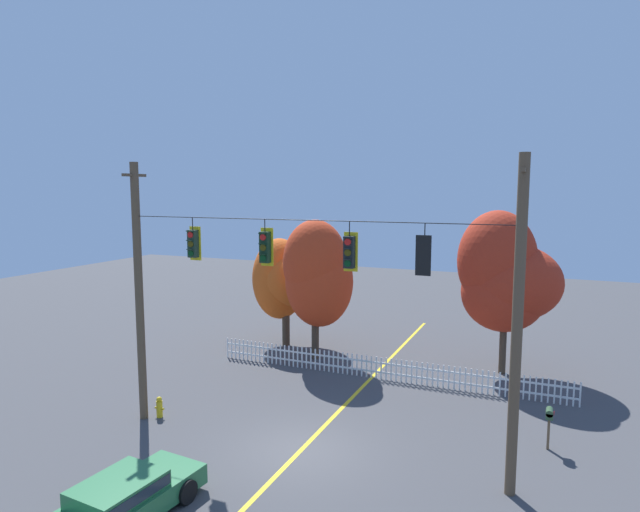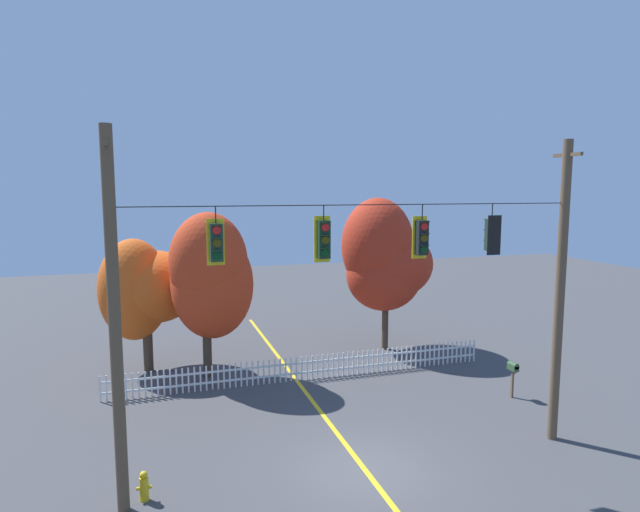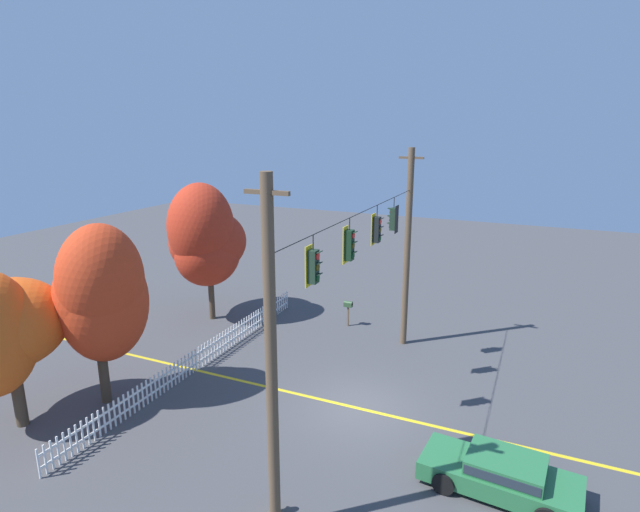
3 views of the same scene
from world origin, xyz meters
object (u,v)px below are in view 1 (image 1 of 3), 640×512
traffic_signal_northbound_primary (424,255)px  traffic_signal_westbound_side (349,252)px  traffic_signal_eastbound_side (265,247)px  parked_car (122,499)px  autumn_maple_mid (317,274)px  roadside_mailbox (549,416)px  fire_hydrant (159,407)px  traffic_signal_northbound_secondary (193,244)px  autumn_oak_far_east (505,278)px  autumn_maple_near_fence (288,279)px

traffic_signal_northbound_primary → traffic_signal_westbound_side: bearing=179.5°
traffic_signal_eastbound_side → parked_car: traffic_signal_eastbound_side is taller
traffic_signal_westbound_side → traffic_signal_northbound_primary: same height
parked_car → traffic_signal_northbound_primary: bearing=39.4°
autumn_maple_mid → parked_car: (0.76, -13.88, -3.63)m
traffic_signal_northbound_primary → parked_car: (-6.28, -5.15, -5.84)m
roadside_mailbox → parked_car: bearing=-139.3°
fire_hydrant → traffic_signal_northbound_secondary: bearing=-8.1°
autumn_maple_mid → autumn_oak_far_east: size_ratio=0.93×
fire_hydrant → parked_car: bearing=-58.4°
traffic_signal_eastbound_side → traffic_signal_westbound_side: same height
traffic_signal_westbound_side → autumn_maple_near_fence: bearing=124.6°
traffic_signal_westbound_side → roadside_mailbox: size_ratio=1.10×
parked_car → roadside_mailbox: 12.79m
autumn_maple_near_fence → traffic_signal_northbound_secondary: bearing=-80.3°
autumn_maple_near_fence → autumn_maple_mid: bearing=-37.5°
traffic_signal_northbound_primary → autumn_maple_mid: 11.43m
traffic_signal_westbound_side → autumn_maple_mid: (-4.83, 8.71, -2.19)m
autumn_maple_near_fence → roadside_mailbox: autumn_maple_near_fence is taller
autumn_maple_mid → roadside_mailbox: (10.45, -5.54, -3.13)m
traffic_signal_westbound_side → fire_hydrant: bearing=177.9°
parked_car → autumn_maple_near_fence: bearing=101.7°
parked_car → autumn_oak_far_east: bearing=63.7°
traffic_signal_northbound_secondary → fire_hydrant: size_ratio=1.87×
autumn_maple_mid → autumn_oak_far_east: bearing=11.0°
parked_car → roadside_mailbox: (9.69, 8.34, 0.50)m
fire_hydrant → traffic_signal_northbound_primary: bearing=-1.7°
parked_car → traffic_signal_northbound_secondary: bearing=105.7°
autumn_oak_far_east → fire_hydrant: 15.43m
traffic_signal_northbound_secondary → autumn_oak_far_east: size_ratio=0.20×
autumn_oak_far_east → fire_hydrant: bearing=-137.5°
traffic_signal_eastbound_side → fire_hydrant: (-4.61, 0.27, -6.07)m
autumn_maple_near_fence → autumn_oak_far_east: autumn_oak_far_east is taller
traffic_signal_westbound_side → traffic_signal_northbound_primary: (2.21, -0.02, 0.02)m
traffic_signal_northbound_primary → fire_hydrant: traffic_signal_northbound_primary is taller
fire_hydrant → autumn_oak_far_east: bearing=42.5°
traffic_signal_northbound_secondary → autumn_maple_near_fence: bearing=99.7°
traffic_signal_westbound_side → fire_hydrant: size_ratio=1.93×
traffic_signal_eastbound_side → parked_car: (-1.27, -5.17, -5.85)m
autumn_oak_far_east → parked_car: bearing=-116.3°
roadside_mailbox → autumn_oak_far_east: bearing=105.9°
traffic_signal_eastbound_side → traffic_signal_northbound_secondary: bearing=-180.0°
autumn_maple_mid → parked_car: bearing=-86.9°
traffic_signal_westbound_side → parked_car: traffic_signal_westbound_side is taller
traffic_signal_westbound_side → roadside_mailbox: bearing=29.4°
autumn_oak_far_east → autumn_maple_mid: bearing=-169.0°
autumn_maple_mid → fire_hydrant: size_ratio=8.88×
parked_car → fire_hydrant: size_ratio=5.80×
traffic_signal_westbound_side → traffic_signal_northbound_secondary: bearing=-180.0°
autumn_oak_far_east → roadside_mailbox: autumn_oak_far_east is taller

